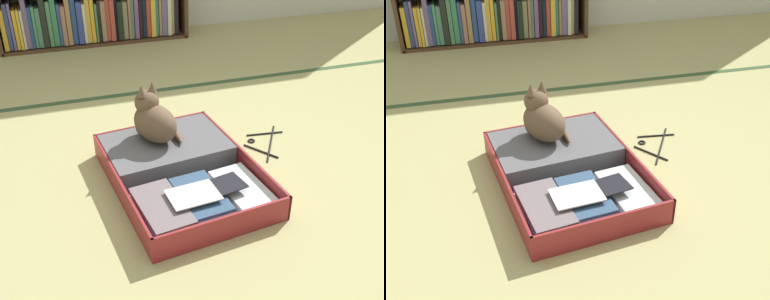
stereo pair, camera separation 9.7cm
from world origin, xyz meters
The scene contains 5 objects.
ground_plane centered at (0.00, 0.00, 0.00)m, with size 10.00×10.00×0.00m, color tan.
tatami_border centered at (0.00, 1.11, 0.00)m, with size 4.80×0.05×0.00m.
open_suitcase centered at (-0.05, 0.08, 0.05)m, with size 0.74×0.94×0.13m.
black_cat centered at (-0.11, 0.28, 0.23)m, with size 0.27×0.31×0.29m.
clothes_hanger centered at (0.50, 0.26, 0.01)m, with size 0.27×0.34×0.01m.
Camera 1 is at (-0.55, -1.74, 1.34)m, focal length 43.89 mm.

